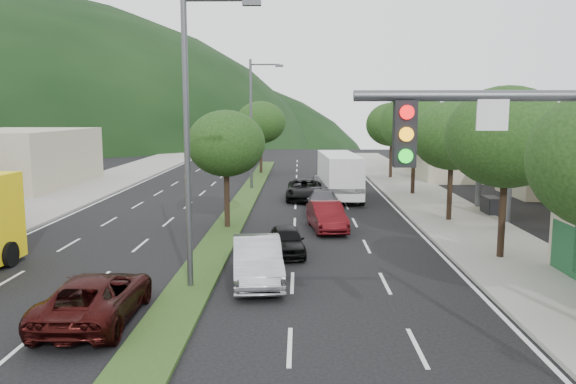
{
  "coord_description": "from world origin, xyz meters",
  "views": [
    {
      "loc": [
        3.73,
        -10.59,
        6.05
      ],
      "look_at": [
        3.24,
        14.33,
        2.47
      ],
      "focal_mm": 35.0,
      "sensor_mm": 36.0,
      "label": 1
    }
  ],
  "objects_px": {
    "tree_r_c": "(452,136)",
    "car_queue_c": "(327,216)",
    "sedan_silver": "(257,260)",
    "tree_med_far": "(261,122)",
    "streetlight_near": "(193,126)",
    "car_queue_d": "(304,190)",
    "streetlight_mid": "(254,118)",
    "car_queue_e": "(320,182)",
    "tree_r_d": "(415,124)",
    "car_queue_a": "(287,240)",
    "suv_maroon": "(96,297)",
    "tree_r_b": "(506,137)",
    "car_queue_b": "(323,202)",
    "motorhome": "(339,175)",
    "tree_r_e": "(392,125)",
    "tree_med_near": "(226,144)"
  },
  "relations": [
    {
      "from": "tree_r_c",
      "to": "car_queue_c",
      "type": "distance_m",
      "value": 8.24
    },
    {
      "from": "tree_r_b",
      "to": "car_queue_a",
      "type": "distance_m",
      "value": 9.87
    },
    {
      "from": "tree_r_c",
      "to": "sedan_silver",
      "type": "distance_m",
      "value": 15.35
    },
    {
      "from": "streetlight_near",
      "to": "car_queue_e",
      "type": "distance_m",
      "value": 25.78
    },
    {
      "from": "tree_r_d",
      "to": "tree_med_far",
      "type": "height_order",
      "value": "tree_r_d"
    },
    {
      "from": "tree_r_d",
      "to": "sedan_silver",
      "type": "relative_size",
      "value": 1.49
    },
    {
      "from": "tree_r_e",
      "to": "tree_med_far",
      "type": "relative_size",
      "value": 0.97
    },
    {
      "from": "tree_r_e",
      "to": "suv_maroon",
      "type": "relative_size",
      "value": 1.31
    },
    {
      "from": "tree_med_far",
      "to": "car_queue_a",
      "type": "relative_size",
      "value": 1.96
    },
    {
      "from": "tree_med_far",
      "to": "car_queue_e",
      "type": "bearing_deg",
      "value": -64.51
    },
    {
      "from": "tree_med_far",
      "to": "car_queue_c",
      "type": "xyz_separation_m",
      "value": [
        5.16,
        -26.24,
        -4.28
      ]
    },
    {
      "from": "tree_med_far",
      "to": "tree_r_c",
      "type": "bearing_deg",
      "value": -63.43
    },
    {
      "from": "tree_r_d",
      "to": "motorhome",
      "type": "relative_size",
      "value": 0.86
    },
    {
      "from": "streetlight_mid",
      "to": "motorhome",
      "type": "relative_size",
      "value": 1.21
    },
    {
      "from": "tree_med_far",
      "to": "streetlight_near",
      "type": "height_order",
      "value": "streetlight_near"
    },
    {
      "from": "tree_r_e",
      "to": "streetlight_mid",
      "type": "height_order",
      "value": "streetlight_mid"
    },
    {
      "from": "car_queue_a",
      "to": "car_queue_c",
      "type": "relative_size",
      "value": 0.81
    },
    {
      "from": "sedan_silver",
      "to": "tree_med_far",
      "type": "bearing_deg",
      "value": 86.94
    },
    {
      "from": "car_queue_e",
      "to": "tree_med_far",
      "type": "bearing_deg",
      "value": 116.96
    },
    {
      "from": "streetlight_mid",
      "to": "car_queue_e",
      "type": "height_order",
      "value": "streetlight_mid"
    },
    {
      "from": "tree_r_b",
      "to": "motorhome",
      "type": "xyz_separation_m",
      "value": [
        -5.48,
        16.31,
        -3.37
      ]
    },
    {
      "from": "tree_r_b",
      "to": "tree_r_d",
      "type": "distance_m",
      "value": 18.0
    },
    {
      "from": "tree_r_c",
      "to": "car_queue_b",
      "type": "xyz_separation_m",
      "value": [
        -6.85,
        2.76,
        -4.08
      ]
    },
    {
      "from": "streetlight_near",
      "to": "car_queue_b",
      "type": "xyz_separation_m",
      "value": [
        4.95,
        14.76,
        -4.92
      ]
    },
    {
      "from": "tree_r_c",
      "to": "motorhome",
      "type": "bearing_deg",
      "value": 123.44
    },
    {
      "from": "suv_maroon",
      "to": "tree_r_b",
      "type": "bearing_deg",
      "value": -154.61
    },
    {
      "from": "tree_r_c",
      "to": "tree_med_near",
      "type": "height_order",
      "value": "tree_r_c"
    },
    {
      "from": "tree_med_far",
      "to": "suv_maroon",
      "type": "relative_size",
      "value": 1.36
    },
    {
      "from": "tree_r_d",
      "to": "sedan_silver",
      "type": "height_order",
      "value": "tree_r_d"
    },
    {
      "from": "tree_r_d",
      "to": "tree_med_near",
      "type": "relative_size",
      "value": 1.19
    },
    {
      "from": "streetlight_mid",
      "to": "car_queue_d",
      "type": "distance_m",
      "value": 8.14
    },
    {
      "from": "sedan_silver",
      "to": "car_queue_a",
      "type": "bearing_deg",
      "value": 69.5
    },
    {
      "from": "car_queue_d",
      "to": "car_queue_e",
      "type": "xyz_separation_m",
      "value": [
        1.28,
        5.0,
        -0.11
      ]
    },
    {
      "from": "tree_r_b",
      "to": "motorhome",
      "type": "bearing_deg",
      "value": 108.59
    },
    {
      "from": "streetlight_near",
      "to": "suv_maroon",
      "type": "xyz_separation_m",
      "value": [
        -2.37,
        -3.02,
        -4.87
      ]
    },
    {
      "from": "car_queue_a",
      "to": "car_queue_b",
      "type": "relative_size",
      "value": 0.77
    },
    {
      "from": "suv_maroon",
      "to": "car_queue_a",
      "type": "distance_m",
      "value": 9.46
    },
    {
      "from": "tree_r_c",
      "to": "car_queue_a",
      "type": "relative_size",
      "value": 1.83
    },
    {
      "from": "tree_r_d",
      "to": "car_queue_a",
      "type": "distance_m",
      "value": 19.88
    },
    {
      "from": "tree_r_b",
      "to": "streetlight_mid",
      "type": "relative_size",
      "value": 0.69
    },
    {
      "from": "tree_med_near",
      "to": "sedan_silver",
      "type": "bearing_deg",
      "value": -76.26
    },
    {
      "from": "tree_med_far",
      "to": "car_queue_e",
      "type": "xyz_separation_m",
      "value": [
        5.36,
        -11.24,
        -4.41
      ]
    },
    {
      "from": "streetlight_mid",
      "to": "tree_r_d",
      "type": "bearing_deg",
      "value": -14.27
    },
    {
      "from": "tree_med_near",
      "to": "car_queue_e",
      "type": "xyz_separation_m",
      "value": [
        5.36,
        14.76,
        -3.83
      ]
    },
    {
      "from": "tree_r_c",
      "to": "tree_r_d",
      "type": "xyz_separation_m",
      "value": [
        0.0,
        10.0,
        0.43
      ]
    },
    {
      "from": "sedan_silver",
      "to": "car_queue_d",
      "type": "relative_size",
      "value": 0.95
    },
    {
      "from": "streetlight_near",
      "to": "car_queue_d",
      "type": "height_order",
      "value": "streetlight_near"
    },
    {
      "from": "tree_r_d",
      "to": "suv_maroon",
      "type": "relative_size",
      "value": 1.4
    },
    {
      "from": "car_queue_d",
      "to": "streetlight_mid",
      "type": "bearing_deg",
      "value": 127.92
    },
    {
      "from": "tree_med_far",
      "to": "car_queue_a",
      "type": "xyz_separation_m",
      "value": [
        3.21,
        -31.24,
        -4.4
      ]
    }
  ]
}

